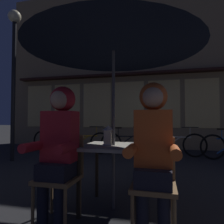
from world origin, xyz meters
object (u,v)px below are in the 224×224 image
at_px(cafe_table, 114,154).
at_px(street_lamp, 14,55).
at_px(chair_right, 154,178).
at_px(bicycle_fourth, 175,144).
at_px(chair_left, 61,172).
at_px(bicycle_second, 84,142).
at_px(person_right_hooded, 153,141).
at_px(patio_umbrella, 113,35).
at_px(bicycle_nearest, 52,141).
at_px(bicycle_third, 128,143).
at_px(person_left_hooded, 59,138).
at_px(lantern, 108,135).

xyz_separation_m(cafe_table, street_lamp, (-3.14, 2.05, 2.08)).
relative_size(chair_right, bicycle_fourth, 0.52).
height_order(chair_left, bicycle_second, chair_left).
relative_size(cafe_table, chair_right, 0.85).
bearing_deg(person_right_hooded, patio_umbrella, 138.43).
bearing_deg(chair_left, cafe_table, 37.55).
relative_size(bicycle_nearest, bicycle_second, 0.98).
distance_m(chair_left, chair_right, 0.96).
bearing_deg(patio_umbrella, cafe_table, 0.00).
bearing_deg(bicycle_third, bicycle_second, -176.14).
relative_size(patio_umbrella, chair_left, 2.66).
bearing_deg(person_left_hooded, lantern, 45.08).
relative_size(bicycle_nearest, bicycle_fourth, 0.98).
relative_size(street_lamp, bicycle_second, 2.31).
height_order(chair_left, street_lamp, street_lamp).
height_order(lantern, bicycle_third, lantern).
bearing_deg(street_lamp, cafe_table, -33.18).
bearing_deg(chair_left, patio_umbrella, 37.55).
relative_size(lantern, street_lamp, 0.06).
height_order(lantern, street_lamp, street_lamp).
xyz_separation_m(bicycle_nearest, bicycle_fourth, (3.82, 0.13, 0.00)).
bearing_deg(bicycle_fourth, bicycle_third, -175.73).
distance_m(lantern, person_left_hooded, 0.59).
bearing_deg(patio_umbrella, bicycle_fourth, 75.99).
bearing_deg(bicycle_second, person_left_hooded, -71.76).
bearing_deg(chair_left, bicycle_fourth, 70.95).
relative_size(street_lamp, bicycle_fourth, 2.31).
bearing_deg(street_lamp, bicycle_nearest, 81.08).
distance_m(bicycle_third, bicycle_fourth, 1.36).
bearing_deg(bicycle_third, cafe_table, -83.01).
relative_size(street_lamp, bicycle_third, 2.31).
height_order(lantern, bicycle_nearest, lantern).
xyz_separation_m(patio_umbrella, bicycle_nearest, (-2.90, 3.56, -1.71)).
distance_m(person_right_hooded, bicycle_second, 4.54).
height_order(patio_umbrella, bicycle_third, patio_umbrella).
bearing_deg(street_lamp, chair_right, -33.79).
distance_m(patio_umbrella, bicycle_fourth, 4.16).
distance_m(person_right_hooded, bicycle_third, 4.14).
distance_m(person_right_hooded, street_lamp, 4.77).
distance_m(chair_right, bicycle_fourth, 4.08).
xyz_separation_m(chair_right, bicycle_second, (-2.25, 3.86, -0.14)).
distance_m(bicycle_second, bicycle_third, 1.33).
distance_m(lantern, street_lamp, 4.14).
xyz_separation_m(cafe_table, bicycle_nearest, (-2.90, 3.56, -0.29)).
distance_m(cafe_table, bicycle_nearest, 4.60).
bearing_deg(lantern, bicycle_fourth, 75.11).
bearing_deg(bicycle_nearest, lantern, -51.43).
bearing_deg(bicycle_third, lantern, -83.99).
xyz_separation_m(lantern, person_left_hooded, (-0.42, -0.42, -0.01)).
relative_size(cafe_table, street_lamp, 0.19).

